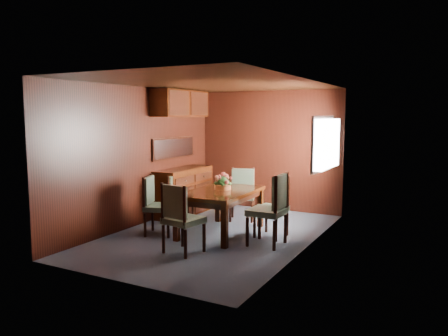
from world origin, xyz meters
The scene contains 11 objects.
ground centered at (0.00, 0.00, 0.00)m, with size 4.50×4.50×0.00m, color #3F4755.
room_shell centered at (-0.10, 0.33, 1.63)m, with size 3.06×4.52×2.41m.
sideboard centered at (-1.25, 1.00, 0.45)m, with size 0.48×1.40×0.90m, color black.
dining_table centered at (0.04, 0.13, 0.61)m, with size 0.98×1.53×0.71m.
chair_left_near centered at (-0.87, -0.41, 0.53)m, with size 0.56×0.57×0.95m.
chair_left_far centered at (-0.97, 0.37, 0.48)m, with size 0.51×0.52×0.87m.
chair_right_near centered at (1.01, -0.11, 0.60)m, with size 0.49×0.51×1.08m.
chair_right_far centered at (0.90, 0.32, 0.53)m, with size 0.47×0.49×0.96m.
chair_head centered at (0.04, -1.07, 0.55)m, with size 0.54×0.52×0.99m.
chair_foot centered at (-0.08, 1.17, 0.52)m, with size 0.57×0.56×0.95m.
flower_centerpiece centered at (0.01, 0.24, 0.85)m, with size 0.29×0.29×0.29m.
Camera 1 is at (3.33, -5.97, 1.91)m, focal length 35.00 mm.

